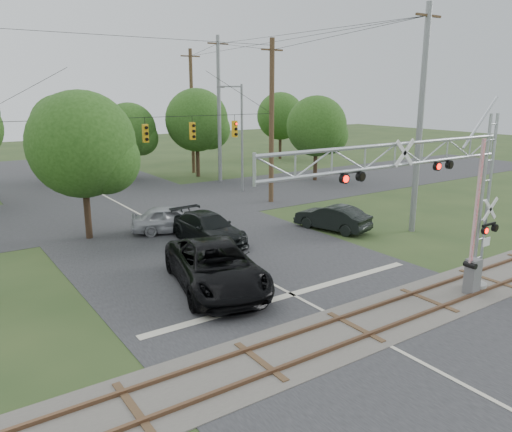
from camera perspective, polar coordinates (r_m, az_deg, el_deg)
ground at (r=16.84m, az=16.23°, el=-14.74°), size 160.00×160.00×0.00m
road_main at (r=23.77m, az=-2.64°, el=-5.46°), size 14.00×90.00×0.02m
road_cross at (r=35.99m, az=-14.47°, el=0.90°), size 90.00×12.00×0.02m
railroad_track at (r=17.98m, az=11.24°, el=-12.37°), size 90.00×3.20×0.17m
crossing_gantry at (r=18.75m, az=19.69°, el=2.53°), size 11.55×0.91×7.14m
traffic_signal_span at (r=31.80m, az=-10.97°, el=9.79°), size 19.34×0.36×11.50m
pickup_black at (r=20.68m, az=-4.61°, el=-5.78°), size 4.68×7.39×1.90m
car_dark at (r=27.00m, az=-5.47°, el=-1.38°), size 2.49×5.50×1.56m
sedan_silver at (r=29.19m, az=-9.61°, el=-0.33°), size 4.96×3.33×1.57m
suv_dark at (r=29.55m, az=8.71°, el=-0.19°), size 2.68×4.78×1.49m
streetlight at (r=40.02m, az=-1.82°, el=9.49°), size 2.26×0.24×8.48m
utility_poles at (r=34.75m, az=-10.16°, el=10.98°), size 24.70×26.73×12.55m
treeline at (r=43.34m, az=-22.18°, el=9.73°), size 57.39×27.44×10.04m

